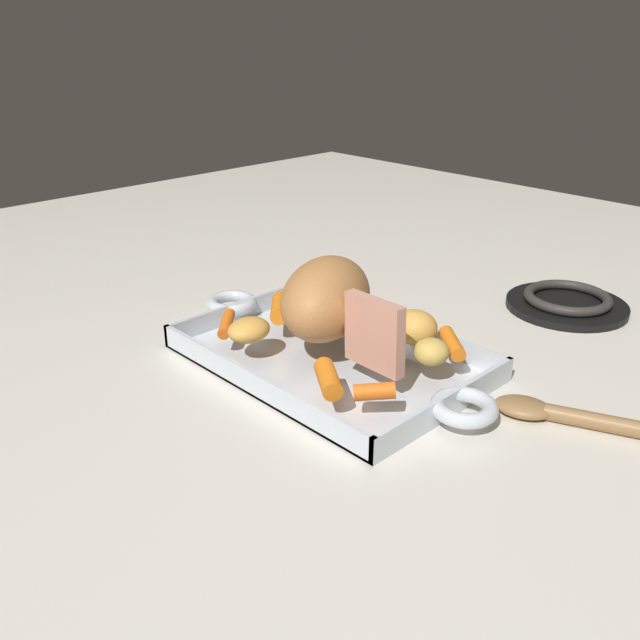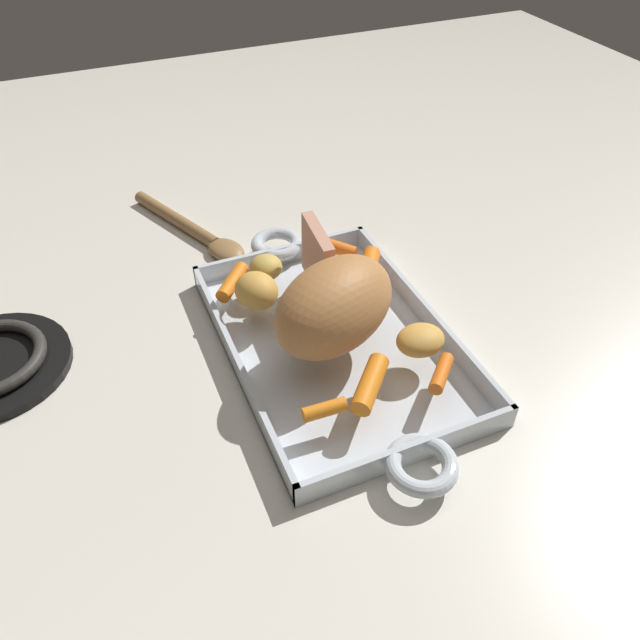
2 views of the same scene
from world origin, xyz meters
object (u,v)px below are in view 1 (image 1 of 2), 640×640
object	(u,v)px
potato_golden_large	(415,327)
serving_spoon	(589,420)
pork_roast	(326,298)
baby_carrot_northwest	(226,324)
roast_slice_thin	(374,334)
potato_golden_small	(431,352)
potato_whole	(249,330)
stove_burner_rear	(567,302)
roasting_dish	(330,356)
baby_carrot_center_left	(279,308)
baby_carrot_long	(305,297)
baby_carrot_southwest	(328,379)
baby_carrot_southeast	(452,343)
baby_carrot_northeast	(374,392)

from	to	relation	value
potato_golden_large	serving_spoon	bearing A→B (deg)	5.73
pork_roast	baby_carrot_northwest	size ratio (longest dim) A/B	2.85
roast_slice_thin	potato_golden_small	bearing A→B (deg)	52.19
roast_slice_thin	potato_whole	distance (m)	0.16
baby_carrot_northwest	potato_whole	bearing A→B (deg)	-0.92
pork_roast	stove_burner_rear	size ratio (longest dim) A/B	0.90
roasting_dish	potato_golden_small	world-z (taller)	potato_golden_small
pork_roast	potato_golden_small	distance (m)	0.15
baby_carrot_northwest	baby_carrot_center_left	distance (m)	0.08
baby_carrot_northwest	baby_carrot_center_left	bearing A→B (deg)	80.46
potato_golden_large	stove_burner_rear	bearing A→B (deg)	81.78
baby_carrot_northwest	pork_roast	bearing A→B (deg)	38.54
baby_carrot_long	stove_burner_rear	distance (m)	0.39
potato_whole	serving_spoon	world-z (taller)	potato_whole
potato_golden_small	potato_whole	bearing A→B (deg)	-149.90
roast_slice_thin	serving_spoon	bearing A→B (deg)	26.14
roasting_dish	serving_spoon	size ratio (longest dim) A/B	2.00
roasting_dish	potato_golden_large	size ratio (longest dim) A/B	8.46
potato_golden_large	potato_whole	world-z (taller)	potato_golden_large
baby_carrot_center_left	baby_carrot_southwest	xyz separation A→B (m)	(0.18, -0.09, -0.00)
baby_carrot_southeast	stove_burner_rear	bearing A→B (deg)	89.83
baby_carrot_long	baby_carrot_northwest	size ratio (longest dim) A/B	0.82
baby_carrot_southeast	potato_whole	world-z (taller)	potato_whole
baby_carrot_long	baby_carrot_southwest	bearing A→B (deg)	-36.94
baby_carrot_southwest	stove_burner_rear	world-z (taller)	baby_carrot_southwest
baby_carrot_northwest	baby_carrot_center_left	xyz separation A→B (m)	(0.01, 0.08, 0.00)
potato_golden_large	potato_golden_small	xyz separation A→B (m)	(0.05, -0.03, -0.01)
baby_carrot_northeast	baby_carrot_southeast	size ratio (longest dim) A/B	0.69
baby_carrot_southwest	potato_golden_large	bearing A→B (deg)	92.15
baby_carrot_center_left	potato_golden_small	size ratio (longest dim) A/B	1.71
baby_carrot_northwest	potato_golden_small	distance (m)	0.26
baby_carrot_southeast	baby_carrot_southwest	world-z (taller)	baby_carrot_southwest
roasting_dish	baby_carrot_center_left	xyz separation A→B (m)	(-0.10, 0.01, 0.03)
baby_carrot_northwest	roast_slice_thin	bearing A→B (deg)	16.24
baby_carrot_northeast	potato_golden_large	bearing A→B (deg)	112.47
pork_roast	potato_golden_small	size ratio (longest dim) A/B	3.80
potato_golden_large	stove_burner_rear	distance (m)	0.31
baby_carrot_long	stove_burner_rear	world-z (taller)	baby_carrot_long
baby_carrot_northeast	baby_carrot_southwest	bearing A→B (deg)	-160.48
roasting_dish	baby_carrot_center_left	distance (m)	0.11
potato_golden_large	baby_carrot_southwest	bearing A→B (deg)	-87.85
roasting_dish	pork_roast	world-z (taller)	pork_roast
potato_golden_large	baby_carrot_northwest	bearing A→B (deg)	-144.03
baby_carrot_center_left	potato_golden_small	xyz separation A→B (m)	(0.23, 0.03, 0.00)
baby_carrot_long	baby_carrot_center_left	distance (m)	0.06
baby_carrot_long	baby_carrot_southwest	distance (m)	0.24
potato_golden_large	baby_carrot_southeast	bearing A→B (deg)	21.68
roasting_dish	baby_carrot_long	size ratio (longest dim) A/B	10.43
potato_whole	roast_slice_thin	bearing A→B (deg)	21.14
baby_carrot_northwest	baby_carrot_southeast	world-z (taller)	same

